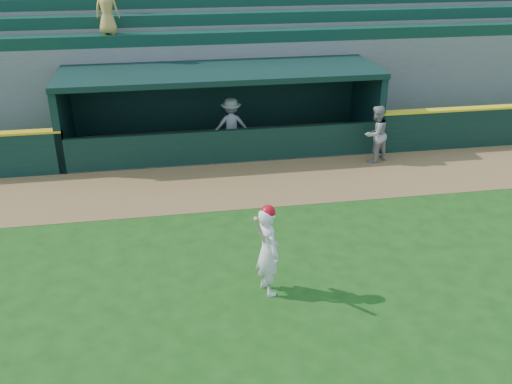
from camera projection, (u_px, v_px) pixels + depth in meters
ground at (270, 289)px, 10.81m from camera, size 120.00×120.00×0.00m
warning_track at (235, 184)px, 15.19m from camera, size 40.00×3.00×0.01m
dugout_player_front at (376, 134)px, 16.38m from camera, size 1.01×0.93×1.67m
dugout_player_inside at (231, 125)px, 17.14m from camera, size 1.10×0.67×1.66m
dugout at (220, 103)px, 17.39m from camera, size 9.40×2.80×2.46m
stands at (205, 41)px, 21.03m from camera, size 34.50×6.25×7.51m
batter_at_plate at (268, 250)px, 10.38m from camera, size 0.63×0.81×1.81m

